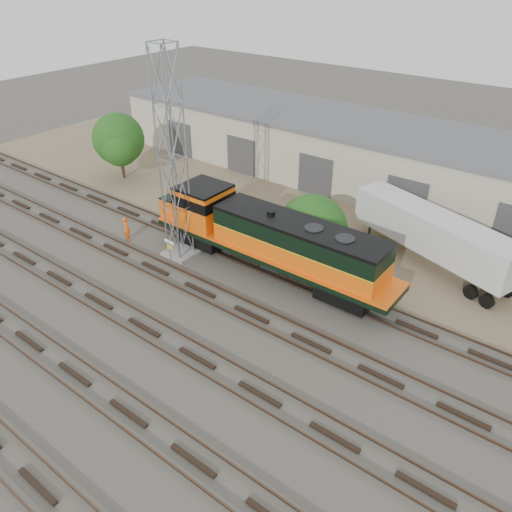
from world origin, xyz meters
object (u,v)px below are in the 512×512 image
Objects in this scene: locomotive at (267,237)px; semi_trailer at (436,235)px; worker at (127,229)px; signal_tower at (173,162)px.

locomotive is 1.47× the size of semi_trailer.
locomotive reaches higher than semi_trailer.
locomotive is at bearing -156.27° from worker.
locomotive is 1.28× the size of signal_tower.
locomotive is 10.75m from worker.
locomotive is 10.89m from semi_trailer.
semi_trailer is (8.37, 6.97, -0.13)m from locomotive.
signal_tower is 7.30m from worker.
locomotive is 9.62× the size of worker.
signal_tower is 17.34m from semi_trailer.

